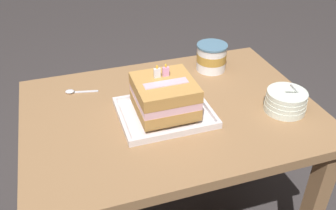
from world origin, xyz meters
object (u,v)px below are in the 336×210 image
foil_tray (165,113)px  birthday_cake (165,96)px  ice_cream_tub (211,57)px  bowl_stack (286,101)px  serving_spoon_near_tray (73,91)px

foil_tray → birthday_cake: 0.07m
birthday_cake → ice_cream_tub: bearing=42.1°
birthday_cake → bowl_stack: (0.41, -0.10, -0.04)m
bowl_stack → ice_cream_tub: bearing=109.4°
birthday_cake → ice_cream_tub: 0.38m
bowl_stack → ice_cream_tub: (-0.13, 0.36, 0.02)m
birthday_cake → ice_cream_tub: birthday_cake is taller
ice_cream_tub → bowl_stack: bearing=-70.6°
ice_cream_tub → serving_spoon_near_tray: size_ratio=1.02×
bowl_stack → serving_spoon_near_tray: size_ratio=1.17×
foil_tray → serving_spoon_near_tray: 0.38m
birthday_cake → bowl_stack: bearing=-13.7°
birthday_cake → serving_spoon_near_tray: bearing=139.2°
foil_tray → bowl_stack: size_ratio=2.16×
bowl_stack → serving_spoon_near_tray: bearing=153.5°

